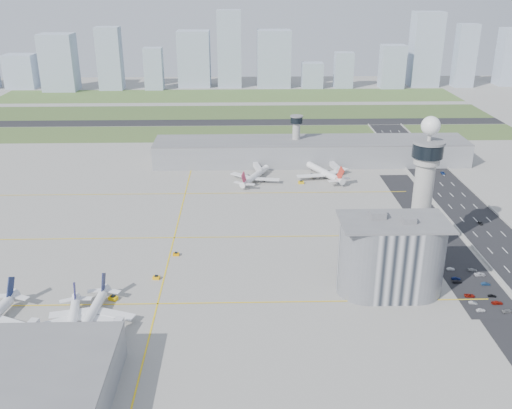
{
  "coord_description": "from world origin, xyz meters",
  "views": [
    {
      "loc": [
        -6.65,
        -221.67,
        118.82
      ],
      "look_at": [
        0.0,
        35.0,
        15.0
      ],
      "focal_mm": 40.0,
      "sensor_mm": 36.0,
      "label": 1
    }
  ],
  "objects_px": {
    "car_lot_6": "(507,311)",
    "car_lot_3": "(457,282)",
    "airplane_near_c": "(91,309)",
    "tug_4": "(301,182)",
    "jet_bridge_far_0": "(255,166)",
    "car_hw_4": "(398,148)",
    "jet_bridge_near_1": "(16,348)",
    "car_lot_2": "(470,296)",
    "car_lot_8": "(492,296)",
    "car_hw_1": "(480,223)",
    "car_lot_9": "(486,284)",
    "car_hw_2": "(443,173)",
    "tug_0": "(33,331)",
    "airplane_far_a": "(255,172)",
    "airplane_far_b": "(323,168)",
    "airplane_near_b": "(72,317)",
    "jet_bridge_near_2": "(106,347)",
    "admin_building": "(391,256)",
    "tug_1": "(113,298)",
    "jet_bridge_far_1": "(332,165)",
    "control_tower": "(424,183)",
    "car_lot_4": "(456,278)",
    "car_lot_10": "(480,274)",
    "car_lot_1": "(473,303)",
    "tug_3": "(176,254)",
    "car_lot_5": "(451,269)",
    "secondary_tower": "(296,135)",
    "tug_5": "(312,176)",
    "tug_2": "(156,277)",
    "car_lot_0": "(481,310)",
    "car_lot_7": "(497,303)"
  },
  "relations": [
    {
      "from": "jet_bridge_near_1",
      "to": "tug_1",
      "type": "xyz_separation_m",
      "value": [
        25.19,
        34.44,
        -1.89
      ]
    },
    {
      "from": "airplane_near_c",
      "to": "tug_2",
      "type": "bearing_deg",
      "value": 152.16
    },
    {
      "from": "control_tower",
      "to": "tug_2",
      "type": "xyz_separation_m",
      "value": [
        -115.11,
        -18.35,
        -34.22
      ]
    },
    {
      "from": "airplane_near_b",
      "to": "jet_bridge_far_1",
      "type": "distance_m",
      "value": 214.67
    },
    {
      "from": "secondary_tower",
      "to": "car_hw_4",
      "type": "relative_size",
      "value": 8.55
    },
    {
      "from": "tug_4",
      "to": "car_lot_10",
      "type": "relative_size",
      "value": 0.72
    },
    {
      "from": "tug_5",
      "to": "car_lot_5",
      "type": "distance_m",
      "value": 131.38
    },
    {
      "from": "airplane_near_b",
      "to": "car_lot_3",
      "type": "relative_size",
      "value": 8.83
    },
    {
      "from": "airplane_near_c",
      "to": "tug_4",
      "type": "bearing_deg",
      "value": 151.94
    },
    {
      "from": "jet_bridge_far_0",
      "to": "car_hw_4",
      "type": "bearing_deg",
      "value": 103.81
    },
    {
      "from": "car_lot_1",
      "to": "car_lot_6",
      "type": "bearing_deg",
      "value": -112.19
    },
    {
      "from": "jet_bridge_near_2",
      "to": "jet_bridge_far_0",
      "type": "xyz_separation_m",
      "value": [
        55.0,
        193.0,
        0.0
      ]
    },
    {
      "from": "secondary_tower",
      "to": "car_lot_1",
      "type": "distance_m",
      "value": 191.48
    },
    {
      "from": "secondary_tower",
      "to": "car_lot_7",
      "type": "relative_size",
      "value": 7.21
    },
    {
      "from": "tug_0",
      "to": "car_lot_8",
      "type": "xyz_separation_m",
      "value": [
        173.96,
        19.95,
        -0.3
      ]
    },
    {
      "from": "car_lot_9",
      "to": "car_hw_2",
      "type": "distance_m",
      "value": 143.52
    },
    {
      "from": "control_tower",
      "to": "car_hw_4",
      "type": "bearing_deg",
      "value": 77.99
    },
    {
      "from": "jet_bridge_near_1",
      "to": "car_lot_2",
      "type": "height_order",
      "value": "jet_bridge_near_1"
    },
    {
      "from": "airplane_near_c",
      "to": "jet_bridge_near_2",
      "type": "height_order",
      "value": "airplane_near_c"
    },
    {
      "from": "airplane_near_b",
      "to": "car_lot_5",
      "type": "bearing_deg",
      "value": 94.14
    },
    {
      "from": "airplane_near_c",
      "to": "car_lot_7",
      "type": "bearing_deg",
      "value": 96.86
    },
    {
      "from": "secondary_tower",
      "to": "car_lot_2",
      "type": "xyz_separation_m",
      "value": [
        53.27,
        -177.98,
        -18.23
      ]
    },
    {
      "from": "tug_1",
      "to": "car_hw_4",
      "type": "relative_size",
      "value": 0.89
    },
    {
      "from": "tug_5",
      "to": "car_lot_9",
      "type": "bearing_deg",
      "value": 98.22
    },
    {
      "from": "car_lot_6",
      "to": "car_lot_3",
      "type": "bearing_deg",
      "value": 17.14
    },
    {
      "from": "airplane_near_b",
      "to": "tug_3",
      "type": "relative_size",
      "value": 12.78
    },
    {
      "from": "secondary_tower",
      "to": "car_lot_4",
      "type": "relative_size",
      "value": 8.45
    },
    {
      "from": "tug_2",
      "to": "car_lot_0",
      "type": "relative_size",
      "value": 0.81
    },
    {
      "from": "car_lot_2",
      "to": "car_hw_2",
      "type": "bearing_deg",
      "value": -10.16
    },
    {
      "from": "tug_4",
      "to": "car_hw_1",
      "type": "height_order",
      "value": "tug_4"
    },
    {
      "from": "jet_bridge_far_1",
      "to": "car_lot_9",
      "type": "distance_m",
      "value": 156.63
    },
    {
      "from": "airplane_far_b",
      "to": "car_lot_2",
      "type": "xyz_separation_m",
      "value": [
        39.04,
        -145.46,
        -5.57
      ]
    },
    {
      "from": "airplane_near_b",
      "to": "car_lot_8",
      "type": "height_order",
      "value": "airplane_near_b"
    },
    {
      "from": "airplane_far_b",
      "to": "car_lot_10",
      "type": "bearing_deg",
      "value": 176.19
    },
    {
      "from": "admin_building",
      "to": "tug_1",
      "type": "xyz_separation_m",
      "value": [
        -109.8,
        -4.57,
        -14.34
      ]
    },
    {
      "from": "tug_3",
      "to": "car_lot_1",
      "type": "relative_size",
      "value": 0.84
    },
    {
      "from": "jet_bridge_far_0",
      "to": "car_lot_7",
      "type": "height_order",
      "value": "jet_bridge_far_0"
    },
    {
      "from": "airplane_far_a",
      "to": "airplane_far_b",
      "type": "xyz_separation_m",
      "value": [
        42.77,
        5.5,
        0.75
      ]
    },
    {
      "from": "airplane_far_b",
      "to": "car_lot_1",
      "type": "height_order",
      "value": "airplane_far_b"
    },
    {
      "from": "airplane_far_a",
      "to": "airplane_far_b",
      "type": "distance_m",
      "value": 43.13
    },
    {
      "from": "admin_building",
      "to": "jet_bridge_far_0",
      "type": "bearing_deg",
      "value": 107.99
    },
    {
      "from": "secondary_tower",
      "to": "car_lot_2",
      "type": "distance_m",
      "value": 186.67
    },
    {
      "from": "jet_bridge_near_1",
      "to": "tug_3",
      "type": "distance_m",
      "value": 85.52
    },
    {
      "from": "airplane_far_a",
      "to": "jet_bridge_near_1",
      "type": "relative_size",
      "value": 2.76
    },
    {
      "from": "control_tower",
      "to": "airplane_far_a",
      "type": "xyz_separation_m",
      "value": [
        -70.53,
        103.98,
        -29.64
      ]
    },
    {
      "from": "car_lot_2",
      "to": "car_lot_8",
      "type": "distance_m",
      "value": 8.87
    },
    {
      "from": "car_lot_8",
      "to": "car_hw_1",
      "type": "distance_m",
      "value": 74.19
    },
    {
      "from": "tug_0",
      "to": "car_lot_3",
      "type": "distance_m",
      "value": 167.01
    },
    {
      "from": "car_lot_4",
      "to": "car_lot_10",
      "type": "height_order",
      "value": "car_lot_10"
    },
    {
      "from": "car_lot_6",
      "to": "car_lot_8",
      "type": "relative_size",
      "value": 1.2
    }
  ]
}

